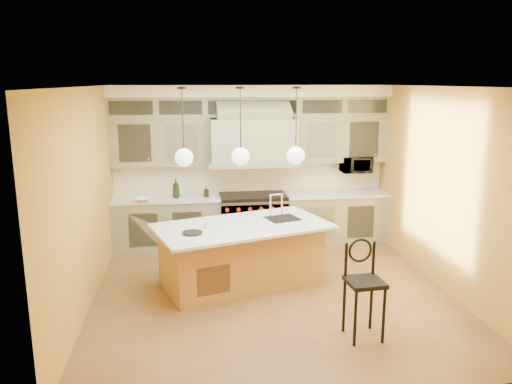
{
  "coord_description": "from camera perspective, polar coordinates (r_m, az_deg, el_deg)",
  "views": [
    {
      "loc": [
        -1.12,
        -6.59,
        2.97
      ],
      "look_at": [
        -0.14,
        0.7,
        1.33
      ],
      "focal_mm": 35.0,
      "sensor_mm": 36.0,
      "label": 1
    }
  ],
  "objects": [
    {
      "name": "cup",
      "position": [
        7.16,
        -5.7,
        -3.8
      ],
      "size": [
        0.1,
        0.1,
        0.09
      ],
      "primitive_type": "imported",
      "rotation": [
        0.0,
        0.0,
        -0.16
      ],
      "color": "silver",
      "rests_on": "kitchen_island"
    },
    {
      "name": "pendant_center",
      "position": [
        7.11,
        -1.77,
        4.31
      ],
      "size": [
        0.26,
        0.26,
        1.11
      ],
      "color": "#2D2319",
      "rests_on": "ceiling"
    },
    {
      "name": "oil_bottle_a",
      "position": [
        8.95,
        -9.12,
        0.41
      ],
      "size": [
        0.14,
        0.14,
        0.34
      ],
      "primitive_type": "imported",
      "rotation": [
        0.0,
        0.0,
        -0.08
      ],
      "color": "black",
      "rests_on": "back_cabinetry"
    },
    {
      "name": "back_cabinetry",
      "position": [
        9.03,
        -0.42,
        2.75
      ],
      "size": [
        5.0,
        0.77,
        2.9
      ],
      "color": "gray",
      "rests_on": "floor"
    },
    {
      "name": "kitchen_island",
      "position": [
        7.47,
        -1.64,
        -6.99
      ],
      "size": [
        2.77,
        2.0,
        1.35
      ],
      "rotation": [
        0.0,
        0.0,
        0.31
      ],
      "color": "#A8753B",
      "rests_on": "floor"
    },
    {
      "name": "wall_front",
      "position": [
        4.51,
        7.26,
        -7.25
      ],
      "size": [
        5.0,
        0.0,
        5.0
      ],
      "primitive_type": "plane",
      "rotation": [
        -1.57,
        0.0,
        0.0
      ],
      "color": "#BB8F33",
      "rests_on": "ground"
    },
    {
      "name": "floor",
      "position": [
        7.32,
        1.85,
        -11.39
      ],
      "size": [
        5.0,
        5.0,
        0.0
      ],
      "primitive_type": "plane",
      "color": "brown",
      "rests_on": "ground"
    },
    {
      "name": "wall_left",
      "position": [
        6.91,
        -18.98,
        -0.85
      ],
      "size": [
        0.0,
        5.0,
        5.0
      ],
      "primitive_type": "plane",
      "rotation": [
        1.57,
        0.0,
        1.57
      ],
      "color": "#BB8F33",
      "rests_on": "ground"
    },
    {
      "name": "pendant_left",
      "position": [
        7.08,
        -8.24,
        4.14
      ],
      "size": [
        0.26,
        0.26,
        1.11
      ],
      "color": "#2D2319",
      "rests_on": "ceiling"
    },
    {
      "name": "oil_bottle_b",
      "position": [
        8.97,
        -5.71,
        0.03
      ],
      "size": [
        0.09,
        0.09,
        0.19
      ],
      "primitive_type": "imported",
      "rotation": [
        0.0,
        0.0,
        0.07
      ],
      "color": "black",
      "rests_on": "back_cabinetry"
    },
    {
      "name": "wall_right",
      "position": [
        7.68,
        20.67,
        0.32
      ],
      "size": [
        0.0,
        5.0,
        5.0
      ],
      "primitive_type": "plane",
      "rotation": [
        1.57,
        0.0,
        -1.57
      ],
      "color": "#BB8F33",
      "rests_on": "ground"
    },
    {
      "name": "counter_stool",
      "position": [
        6.04,
        12.21,
        -10.15
      ],
      "size": [
        0.43,
        0.43,
        1.17
      ],
      "rotation": [
        0.0,
        0.0,
        0.06
      ],
      "color": "black",
      "rests_on": "floor"
    },
    {
      "name": "fruit_bowl",
      "position": [
        8.79,
        -12.71,
        -0.86
      ],
      "size": [
        0.34,
        0.34,
        0.07
      ],
      "primitive_type": "imported",
      "rotation": [
        0.0,
        0.0,
        -0.17
      ],
      "color": "white",
      "rests_on": "back_cabinetry"
    },
    {
      "name": "ceiling",
      "position": [
        6.69,
        2.03,
        11.95
      ],
      "size": [
        5.0,
        5.0,
        0.0
      ],
      "primitive_type": "plane",
      "rotation": [
        3.14,
        0.0,
        0.0
      ],
      "color": "white",
      "rests_on": "wall_back"
    },
    {
      "name": "wall_back",
      "position": [
        9.29,
        -0.63,
        3.15
      ],
      "size": [
        5.0,
        0.0,
        5.0
      ],
      "primitive_type": "plane",
      "rotation": [
        1.57,
        0.0,
        0.0
      ],
      "color": "#BB8F33",
      "rests_on": "ground"
    },
    {
      "name": "pendant_right",
      "position": [
        7.24,
        4.56,
        4.42
      ],
      "size": [
        0.26,
        0.26,
        1.11
      ],
      "color": "#2D2319",
      "rests_on": "ceiling"
    },
    {
      "name": "microwave",
      "position": [
        9.49,
        11.35,
        3.1
      ],
      "size": [
        0.54,
        0.37,
        0.3
      ],
      "primitive_type": "imported",
      "color": "black",
      "rests_on": "back_cabinetry"
    },
    {
      "name": "range",
      "position": [
        9.15,
        -0.34,
        -3.18
      ],
      "size": [
        1.2,
        0.74,
        0.96
      ],
      "color": "silver",
      "rests_on": "floor"
    }
  ]
}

